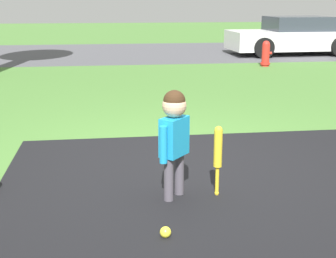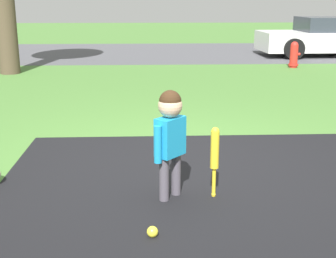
{
  "view_description": "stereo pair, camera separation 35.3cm",
  "coord_description": "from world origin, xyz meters",
  "px_view_note": "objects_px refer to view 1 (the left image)",
  "views": [
    {
      "loc": [
        -0.72,
        -4.58,
        1.66
      ],
      "look_at": [
        -0.18,
        -0.47,
        0.5
      ],
      "focal_mm": 50.0,
      "sensor_mm": 36.0,
      "label": 1
    },
    {
      "loc": [
        -0.37,
        -4.61,
        1.66
      ],
      "look_at": [
        -0.18,
        -0.47,
        0.5
      ],
      "focal_mm": 50.0,
      "sensor_mm": 36.0,
      "label": 2
    }
  ],
  "objects_px": {
    "parked_car": "(293,36)",
    "child": "(174,129)",
    "fire_hydrant": "(266,54)",
    "sports_ball": "(165,232)",
    "baseball_bat": "(218,151)"
  },
  "relations": [
    {
      "from": "baseball_bat",
      "to": "sports_ball",
      "type": "relative_size",
      "value": 7.6
    },
    {
      "from": "child",
      "to": "baseball_bat",
      "type": "relative_size",
      "value": 1.51
    },
    {
      "from": "baseball_bat",
      "to": "parked_car",
      "type": "distance_m",
      "value": 11.35
    },
    {
      "from": "fire_hydrant",
      "to": "parked_car",
      "type": "bearing_deg",
      "value": 55.48
    },
    {
      "from": "child",
      "to": "parked_car",
      "type": "height_order",
      "value": "parked_car"
    },
    {
      "from": "sports_ball",
      "to": "fire_hydrant",
      "type": "xyz_separation_m",
      "value": [
        3.64,
        8.51,
        0.28
      ]
    },
    {
      "from": "baseball_bat",
      "to": "fire_hydrant",
      "type": "height_order",
      "value": "fire_hydrant"
    },
    {
      "from": "child",
      "to": "sports_ball",
      "type": "height_order",
      "value": "child"
    },
    {
      "from": "child",
      "to": "sports_ball",
      "type": "bearing_deg",
      "value": -151.66
    },
    {
      "from": "child",
      "to": "parked_car",
      "type": "distance_m",
      "value": 11.52
    },
    {
      "from": "parked_car",
      "to": "child",
      "type": "bearing_deg",
      "value": 61.52
    },
    {
      "from": "sports_ball",
      "to": "parked_car",
      "type": "relative_size",
      "value": 0.02
    },
    {
      "from": "child",
      "to": "sports_ball",
      "type": "distance_m",
      "value": 0.91
    },
    {
      "from": "fire_hydrant",
      "to": "sports_ball",
      "type": "bearing_deg",
      "value": -113.19
    },
    {
      "from": "baseball_bat",
      "to": "fire_hydrant",
      "type": "bearing_deg",
      "value": 68.34
    }
  ]
}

